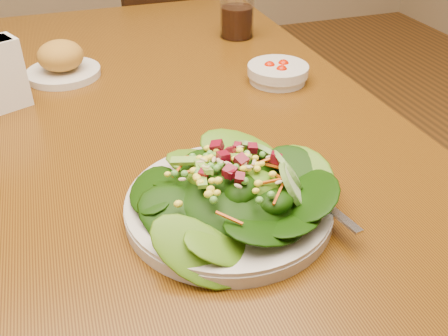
% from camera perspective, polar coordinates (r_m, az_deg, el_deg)
% --- Properties ---
extents(dining_table, '(0.90, 1.40, 0.75)m').
position_cam_1_polar(dining_table, '(1.03, -8.49, 1.75)').
color(dining_table, brown).
rests_on(dining_table, ground_plane).
extents(chair_far, '(0.48, 0.48, 0.85)m').
position_cam_1_polar(chair_far, '(2.13, -7.41, 13.16)').
color(chair_far, black).
rests_on(chair_far, ground_plane).
extents(salad_plate, '(0.29, 0.29, 0.08)m').
position_cam_1_polar(salad_plate, '(0.68, 1.33, -2.89)').
color(salad_plate, silver).
rests_on(salad_plate, dining_table).
extents(bread_plate, '(0.16, 0.16, 0.08)m').
position_cam_1_polar(bread_plate, '(1.15, -18.06, 11.42)').
color(bread_plate, silver).
rests_on(bread_plate, dining_table).
extents(tomato_bowl, '(0.13, 0.13, 0.04)m').
position_cam_1_polar(tomato_bowl, '(1.08, 6.16, 10.77)').
color(tomato_bowl, silver).
rests_on(tomato_bowl, dining_table).
extents(drinking_glass, '(0.09, 0.09, 0.15)m').
position_cam_1_polar(drinking_glass, '(1.33, 1.50, 17.50)').
color(drinking_glass, silver).
rests_on(drinking_glass, dining_table).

